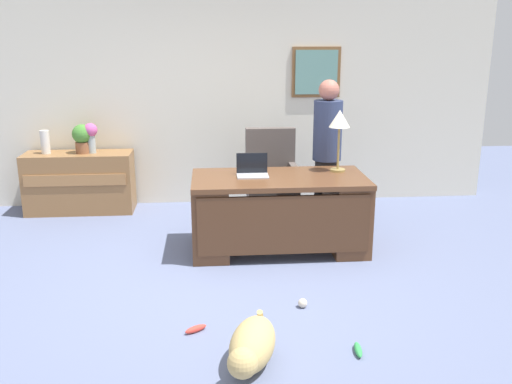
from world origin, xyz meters
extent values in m
plane|color=slate|center=(0.00, 0.00, 0.00)|extent=(12.00, 12.00, 0.00)
cube|color=beige|center=(0.00, 2.60, 1.35)|extent=(7.00, 0.12, 2.70)
cube|color=brown|center=(1.17, 2.52, 1.71)|extent=(0.63, 0.03, 0.64)
cube|color=#639489|center=(1.17, 2.50, 1.71)|extent=(0.55, 0.01, 0.56)
cube|color=brown|center=(0.48, 0.73, 0.76)|extent=(1.78, 0.88, 0.05)
cube|color=brown|center=(-0.23, 0.73, 0.37)|extent=(0.36, 0.82, 0.74)
cube|color=brown|center=(1.19, 0.73, 0.37)|extent=(0.36, 0.82, 0.74)
cube|color=#4E2F1C|center=(0.48, 0.32, 0.40)|extent=(1.68, 0.04, 0.59)
cube|color=olive|center=(-1.87, 2.25, 0.38)|extent=(1.33, 0.48, 0.76)
cube|color=#A16F40|center=(-1.87, 2.00, 0.47)|extent=(1.23, 0.02, 0.14)
cube|color=#564C47|center=(0.51, 1.68, 0.37)|extent=(0.60, 0.58, 0.18)
cylinder|color=black|center=(0.51, 1.68, 0.14)|extent=(0.10, 0.10, 0.28)
cylinder|color=black|center=(0.51, 1.68, 0.03)|extent=(0.52, 0.52, 0.05)
cube|color=#564C47|center=(0.51, 1.92, 0.78)|extent=(0.60, 0.12, 0.63)
cube|color=#564C47|center=(0.25, 1.68, 0.57)|extent=(0.08, 0.50, 0.22)
cube|color=#564C47|center=(0.77, 1.68, 0.57)|extent=(0.08, 0.50, 0.22)
cylinder|color=#262323|center=(1.09, 1.33, 0.41)|extent=(0.26, 0.26, 0.82)
cylinder|color=navy|center=(1.09, 1.33, 1.15)|extent=(0.32, 0.32, 0.66)
sphere|color=#B46857|center=(1.09, 1.33, 1.60)|extent=(0.23, 0.23, 0.23)
ellipsoid|color=tan|center=(0.04, -1.40, 0.15)|extent=(0.46, 0.66, 0.30)
sphere|color=tan|center=(-0.04, -1.69, 0.19)|extent=(0.20, 0.20, 0.20)
cylinder|color=tan|center=(0.13, -1.11, 0.17)|extent=(0.08, 0.15, 0.21)
cube|color=#B2B5BA|center=(0.21, 0.76, 0.79)|extent=(0.32, 0.22, 0.01)
cube|color=black|center=(0.21, 0.86, 0.91)|extent=(0.32, 0.01, 0.21)
cylinder|color=#9E8447|center=(1.12, 0.92, 0.80)|extent=(0.16, 0.16, 0.02)
cylinder|color=#9E8447|center=(1.12, 0.92, 1.03)|extent=(0.02, 0.02, 0.45)
cone|color=silver|center=(1.12, 0.92, 1.35)|extent=(0.22, 0.22, 0.18)
cylinder|color=#9FAEAF|center=(-1.69, 2.25, 0.87)|extent=(0.10, 0.10, 0.22)
sphere|color=#C75396|center=(-1.69, 2.25, 1.04)|extent=(0.17, 0.17, 0.17)
cylinder|color=silver|center=(-2.25, 2.25, 0.90)|extent=(0.11, 0.11, 0.29)
cylinder|color=brown|center=(-1.80, 2.25, 0.83)|extent=(0.18, 0.18, 0.14)
sphere|color=#478633|center=(-1.80, 2.25, 1.00)|extent=(0.24, 0.24, 0.24)
sphere|color=beige|center=(0.52, -0.61, 0.04)|extent=(0.08, 0.08, 0.08)
ellipsoid|color=#E53F33|center=(-0.36, -0.94, 0.03)|extent=(0.18, 0.14, 0.05)
ellipsoid|color=green|center=(0.80, -1.33, 0.03)|extent=(0.07, 0.20, 0.05)
camera|label=1|loc=(-0.22, -4.82, 2.19)|focal=39.67mm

